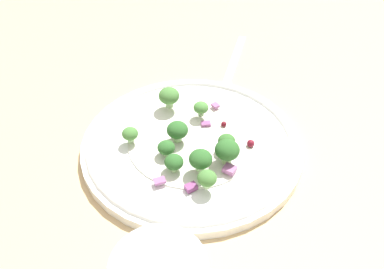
% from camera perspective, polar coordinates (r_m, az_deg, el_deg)
% --- Properties ---
extents(ground_plane, '(1.80, 1.80, 0.02)m').
position_cam_1_polar(ground_plane, '(0.54, 0.69, -2.64)').
color(ground_plane, tan).
extents(plate, '(0.27, 0.27, 0.02)m').
position_cam_1_polar(plate, '(0.52, 0.00, -1.51)').
color(plate, white).
rests_on(plate, ground_plane).
extents(dressing_pool, '(0.16, 0.16, 0.00)m').
position_cam_1_polar(dressing_pool, '(0.52, 0.00, -1.15)').
color(dressing_pool, white).
rests_on(dressing_pool, plate).
extents(broccoli_floret_0, '(0.02, 0.02, 0.02)m').
position_cam_1_polar(broccoli_floret_0, '(0.55, 1.22, 3.61)').
color(broccoli_floret_0, '#8EB77A').
rests_on(broccoli_floret_0, plate).
extents(broccoli_floret_1, '(0.02, 0.02, 0.02)m').
position_cam_1_polar(broccoli_floret_1, '(0.48, -2.45, -3.79)').
color(broccoli_floret_1, '#ADD18E').
rests_on(broccoli_floret_1, plate).
extents(broccoli_floret_2, '(0.02, 0.02, 0.02)m').
position_cam_1_polar(broccoli_floret_2, '(0.50, -3.50, -1.82)').
color(broccoli_floret_2, '#ADD18E').
rests_on(broccoli_floret_2, plate).
extents(broccoli_floret_3, '(0.03, 0.03, 0.03)m').
position_cam_1_polar(broccoli_floret_3, '(0.48, 4.78, -2.17)').
color(broccoli_floret_3, '#ADD18E').
rests_on(broccoli_floret_3, plate).
extents(broccoli_floret_4, '(0.03, 0.03, 0.03)m').
position_cam_1_polar(broccoli_floret_4, '(0.56, -3.12, 5.18)').
color(broccoli_floret_4, '#9EC684').
rests_on(broccoli_floret_4, plate).
extents(broccoli_floret_5, '(0.03, 0.03, 0.03)m').
position_cam_1_polar(broccoli_floret_5, '(0.47, 1.57, -3.38)').
color(broccoli_floret_5, '#9EC684').
rests_on(broccoli_floret_5, plate).
extents(broccoli_floret_6, '(0.03, 0.03, 0.03)m').
position_cam_1_polar(broccoli_floret_6, '(0.51, -1.98, 0.53)').
color(broccoli_floret_6, '#9EC684').
rests_on(broccoli_floret_6, plate).
extents(broccoli_floret_7, '(0.02, 0.02, 0.02)m').
position_cam_1_polar(broccoli_floret_7, '(0.46, 2.05, -5.96)').
color(broccoli_floret_7, '#ADD18E').
rests_on(broccoli_floret_7, plate).
extents(broccoli_floret_8, '(0.02, 0.02, 0.02)m').
position_cam_1_polar(broccoli_floret_8, '(0.52, -8.36, 0.12)').
color(broccoli_floret_8, '#9EC684').
rests_on(broccoli_floret_8, plate).
extents(broccoli_floret_9, '(0.02, 0.02, 0.02)m').
position_cam_1_polar(broccoli_floret_9, '(0.50, 4.70, -0.95)').
color(broccoli_floret_9, '#9EC684').
rests_on(broccoli_floret_9, plate).
extents(cranberry_0, '(0.01, 0.01, 0.01)m').
position_cam_1_polar(cranberry_0, '(0.52, -1.88, 0.41)').
color(cranberry_0, maroon).
rests_on(cranberry_0, plate).
extents(cranberry_1, '(0.01, 0.01, 0.01)m').
position_cam_1_polar(cranberry_1, '(0.52, 7.93, -1.20)').
color(cranberry_1, maroon).
rests_on(cranberry_1, plate).
extents(cranberry_2, '(0.01, 0.01, 0.01)m').
position_cam_1_polar(cranberry_2, '(0.54, 4.31, 1.41)').
color(cranberry_2, maroon).
rests_on(cranberry_2, plate).
extents(cranberry_3, '(0.01, 0.01, 0.01)m').
position_cam_1_polar(cranberry_3, '(0.49, 0.55, -4.07)').
color(cranberry_3, maroon).
rests_on(cranberry_3, plate).
extents(cranberry_4, '(0.01, 0.01, 0.01)m').
position_cam_1_polar(cranberry_4, '(0.50, 1.95, -2.80)').
color(cranberry_4, maroon).
rests_on(cranberry_4, plate).
extents(cranberry_5, '(0.01, 0.01, 0.01)m').
position_cam_1_polar(cranberry_5, '(0.57, 1.59, 3.59)').
color(cranberry_5, maroon).
rests_on(cranberry_5, plate).
extents(onion_bit_0, '(0.01, 0.01, 0.00)m').
position_cam_1_polar(onion_bit_0, '(0.47, -4.40, -6.25)').
color(onion_bit_0, '#A35B93').
rests_on(onion_bit_0, plate).
extents(onion_bit_1, '(0.01, 0.01, 0.00)m').
position_cam_1_polar(onion_bit_1, '(0.55, 1.89, 1.43)').
color(onion_bit_1, '#934C84').
rests_on(onion_bit_1, plate).
extents(onion_bit_2, '(0.02, 0.02, 0.00)m').
position_cam_1_polar(onion_bit_2, '(0.50, 0.61, -3.03)').
color(onion_bit_2, '#843D75').
rests_on(onion_bit_2, plate).
extents(onion_bit_3, '(0.02, 0.01, 0.01)m').
position_cam_1_polar(onion_bit_3, '(0.47, -0.14, -7.13)').
color(onion_bit_3, '#843D75').
rests_on(onion_bit_3, plate).
extents(onion_bit_4, '(0.01, 0.01, 0.00)m').
position_cam_1_polar(onion_bit_4, '(0.57, 3.17, 3.94)').
color(onion_bit_4, '#A35B93').
rests_on(onion_bit_4, plate).
extents(onion_bit_5, '(0.02, 0.02, 0.01)m').
position_cam_1_polar(onion_bit_5, '(0.48, 5.09, -4.70)').
color(onion_bit_5, '#A35B93').
rests_on(onion_bit_5, plate).
extents(fork, '(0.07, 0.18, 0.01)m').
position_cam_1_polar(fork, '(0.68, 5.39, 8.96)').
color(fork, silver).
rests_on(fork, ground_plane).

